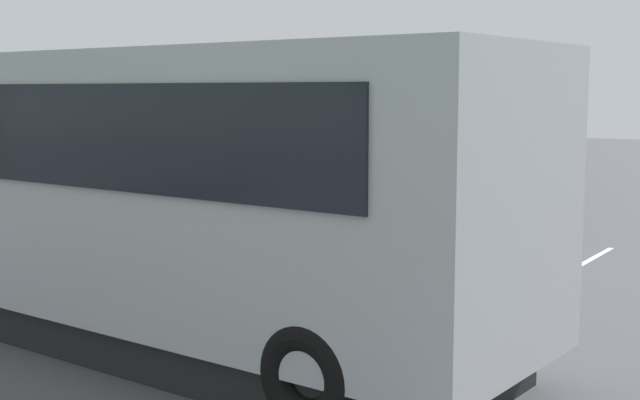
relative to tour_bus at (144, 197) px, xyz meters
The scene contains 12 objects.
ground_plane 5.39m from the tour_bus, 89.46° to the right, with size 80.00×80.00×0.00m, color #4C4C51.
tour_bus is the anchor object (origin of this frame).
spectator_far_left 3.21m from the tour_bus, 124.18° to the right, with size 0.58×0.37×1.77m.
spectator_left 2.66m from the tour_bus, 105.38° to the right, with size 0.58×0.36×1.69m.
spectator_centre 2.34m from the tour_bus, 78.94° to the right, with size 0.58×0.35×1.76m.
spectator_right 3.31m from the tour_bus, 54.75° to the right, with size 0.57×0.32×1.78m.
parked_motorcycle_silver 2.97m from the tour_bus, 42.79° to the right, with size 2.05×0.58×0.99m.
stunt_motorcycle 7.80m from the tour_bus, 67.62° to the right, with size 2.05×0.65×1.23m.
traffic_cone 6.57m from the tour_bus, 80.12° to the right, with size 0.34×0.34×0.63m.
bay_line_a 7.76m from the tour_bus, 110.27° to the right, with size 0.28×3.69×0.01m.
bay_line_b 7.30m from the tour_bus, 91.38° to the right, with size 0.28×3.82×0.01m.
bay_line_c 7.65m from the tour_bus, 72.20° to the right, with size 0.28×3.77×0.01m.
Camera 1 is at (-7.45, 11.94, 2.85)m, focal length 48.99 mm.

